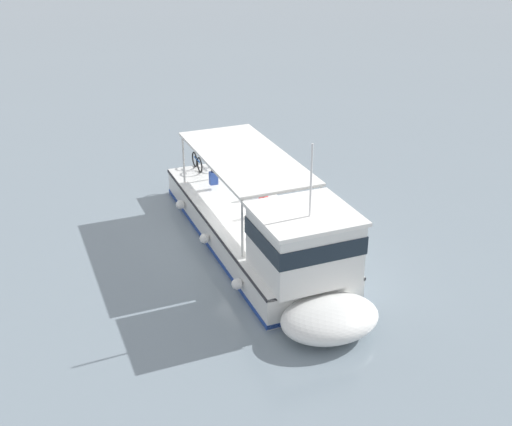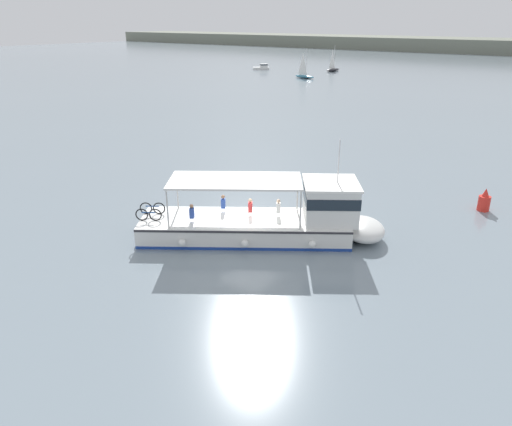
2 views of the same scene
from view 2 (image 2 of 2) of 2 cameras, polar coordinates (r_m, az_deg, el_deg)
The scene contains 6 objects.
ground_plane at distance 25.73m, azimuth -0.77°, elevation -2.78°, with size 400.00×400.00×0.00m, color gray.
ferry_main at distance 25.20m, azimuth 2.31°, elevation -0.84°, with size 12.15×9.88×5.32m.
motorboat_horizon_east at distance 114.61m, azimuth 0.72°, elevation 16.80°, with size 3.44×3.49×1.26m.
sailboat_mid_channel at distance 98.27m, azimuth 5.73°, elevation 15.85°, with size 4.99×2.45×5.40m.
sailboat_far_right at distance 112.43m, azimuth 9.05°, elevation 16.45°, with size 1.53×4.84×5.40m.
channel_buoy at distance 32.08m, azimuth 25.29°, elevation 1.23°, with size 0.70×0.70×1.40m.
Camera 2 is at (14.30, -18.50, 10.75)m, focal length 33.96 mm.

